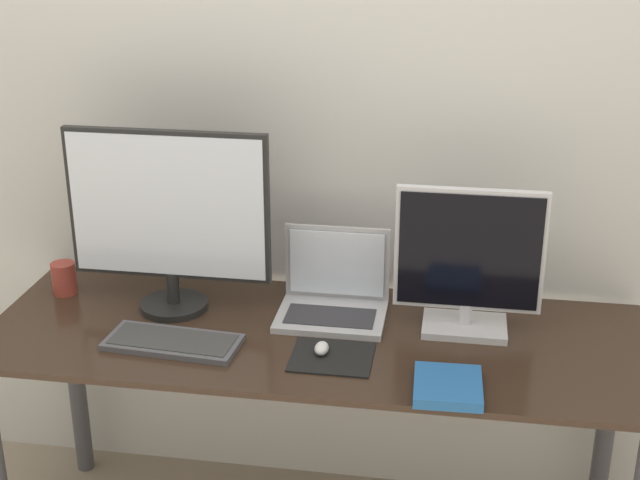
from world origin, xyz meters
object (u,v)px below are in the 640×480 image
at_px(monitor_right, 469,263).
at_px(mug, 64,278).
at_px(monitor_left, 168,216).
at_px(mouse, 322,348).
at_px(keyboard, 173,342).
at_px(book, 448,386).
at_px(laptop, 334,294).

bearing_deg(monitor_right, mug, 177.76).
relative_size(monitor_left, mouse, 9.75).
xyz_separation_m(monitor_left, keyboard, (0.07, -0.22, -0.27)).
xyz_separation_m(keyboard, book, (0.73, -0.12, 0.00)).
xyz_separation_m(monitor_left, monitor_right, (0.83, -0.00, -0.08)).
bearing_deg(mouse, laptop, 91.30).
height_order(monitor_left, monitor_right, monitor_left).
bearing_deg(monitor_left, mouse, -23.98).
distance_m(keyboard, book, 0.73).
distance_m(monitor_right, laptop, 0.40).
bearing_deg(keyboard, mug, 148.04).
distance_m(monitor_left, laptop, 0.51).
bearing_deg(laptop, monitor_left, -174.44).
bearing_deg(laptop, monitor_right, -6.88).
distance_m(keyboard, mouse, 0.40).
bearing_deg(mug, monitor_right, -2.24).
xyz_separation_m(monitor_right, laptop, (-0.37, 0.04, -0.14)).
relative_size(laptop, book, 1.61).
bearing_deg(laptop, mug, 179.89).
bearing_deg(keyboard, monitor_right, 15.78).
bearing_deg(monitor_left, laptop, 5.56).
height_order(monitor_right, mouse, monitor_right).
relative_size(laptop, mug, 3.13).
relative_size(monitor_left, book, 3.05).
height_order(laptop, book, laptop).
xyz_separation_m(mouse, book, (0.33, -0.13, -0.01)).
bearing_deg(book, laptop, 131.49).
bearing_deg(mug, mouse, -17.16).
distance_m(monitor_left, keyboard, 0.35).
xyz_separation_m(laptop, mug, (-0.81, 0.00, -0.01)).
bearing_deg(keyboard, laptop, 33.53).
height_order(keyboard, mug, mug).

